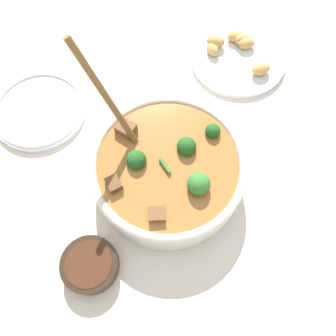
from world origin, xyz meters
name	(u,v)px	position (x,y,z in m)	size (l,w,h in m)	color
ground_plane	(168,178)	(0.00, 0.00, 0.00)	(4.00, 4.00, 0.00)	silver
stew_bowl	(168,169)	(0.00, 0.00, 0.05)	(0.29, 0.29, 0.28)	white
condiment_bowl	(90,265)	(0.13, -0.18, 0.02)	(0.10, 0.10, 0.04)	black
empty_plate	(39,110)	(-0.23, -0.23, 0.01)	(0.21, 0.21, 0.02)	white
food_plate	(237,56)	(-0.25, 0.25, 0.01)	(0.23, 0.23, 0.04)	white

